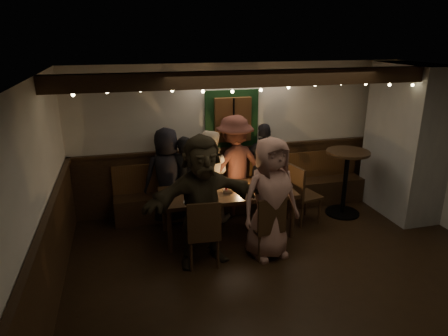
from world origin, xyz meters
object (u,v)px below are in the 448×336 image
object	(u,v)px
chair_near_left	(203,230)
chair_near_right	(268,224)
dining_table	(227,195)
person_a	(168,176)
person_g	(270,199)
high_top	(346,175)
person_b	(185,180)
person_e	(264,167)
chair_end	(300,191)
person_d	(234,166)
person_c	(208,176)
person_f	(202,201)

from	to	relation	value
chair_near_left	chair_near_right	distance (m)	0.93
dining_table	person_a	bearing A→B (deg)	138.51
person_g	person_a	bearing A→B (deg)	119.36
chair_near_left	person_a	world-z (taller)	person_a
chair_near_right	high_top	xyz separation A→B (m)	(1.81, 1.04, 0.21)
person_b	person_e	size ratio (longest dim) A/B	0.94
dining_table	chair_near_right	size ratio (longest dim) A/B	2.19
person_b	chair_end	bearing A→B (deg)	171.99
chair_end	person_g	xyz separation A→B (m)	(-0.87, -0.85, 0.31)
chair_near_left	chair_end	bearing A→B (deg)	26.64
person_e	high_top	bearing A→B (deg)	165.00
chair_end	person_d	distance (m)	1.20
chair_near_left	person_d	world-z (taller)	person_d
chair_near_left	person_c	size ratio (longest dim) A/B	0.63
person_f	person_g	world-z (taller)	person_f
dining_table	person_a	xyz separation A→B (m)	(-0.83, 0.74, 0.13)
person_a	person_b	xyz separation A→B (m)	(0.27, -0.09, -0.06)
person_g	high_top	bearing A→B (deg)	18.40
person_g	person_d	bearing A→B (deg)	82.88
chair_near_left	person_a	bearing A→B (deg)	100.07
dining_table	person_f	world-z (taller)	person_f
chair_near_right	person_b	xyz separation A→B (m)	(-0.94, 1.48, 0.22)
chair_near_left	person_a	distance (m)	1.62
chair_near_right	person_e	distance (m)	1.71
person_c	person_g	size ratio (longest dim) A/B	0.89
chair_near_right	person_f	size ratio (longest dim) A/B	0.51
chair_near_right	person_e	xyz separation A→B (m)	(0.51, 1.61, 0.26)
person_c	person_e	xyz separation A→B (m)	(1.05, 0.16, 0.01)
high_top	person_g	xyz separation A→B (m)	(-1.78, -0.98, 0.15)
chair_near_right	person_c	size ratio (longest dim) A/B	0.60
chair_end	person_f	distance (m)	2.00
person_e	person_c	bearing A→B (deg)	16.91
high_top	person_c	xyz separation A→B (m)	(-2.35, 0.41, 0.05)
high_top	chair_near_right	bearing A→B (deg)	-150.10
chair_end	person_c	world-z (taller)	person_c
chair_end	person_f	world-z (taller)	person_f
chair_end	person_e	world-z (taller)	person_e
person_d	chair_end	bearing A→B (deg)	127.10
person_b	person_g	distance (m)	1.72
dining_table	person_b	bearing A→B (deg)	130.87
chair_near_right	person_g	size ratio (longest dim) A/B	0.53
person_d	person_e	size ratio (longest dim) A/B	1.11
person_e	person_g	bearing A→B (deg)	81.32
chair_near_left	person_f	size ratio (longest dim) A/B	0.54
chair_near_left	chair_near_right	world-z (taller)	chair_near_left
chair_near_right	person_b	distance (m)	1.76
chair_end	person_e	size ratio (longest dim) A/B	0.64
dining_table	person_f	xyz separation A→B (m)	(-0.53, -0.70, 0.24)
chair_near_left	person_g	world-z (taller)	person_g
person_c	chair_near_left	bearing A→B (deg)	93.27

